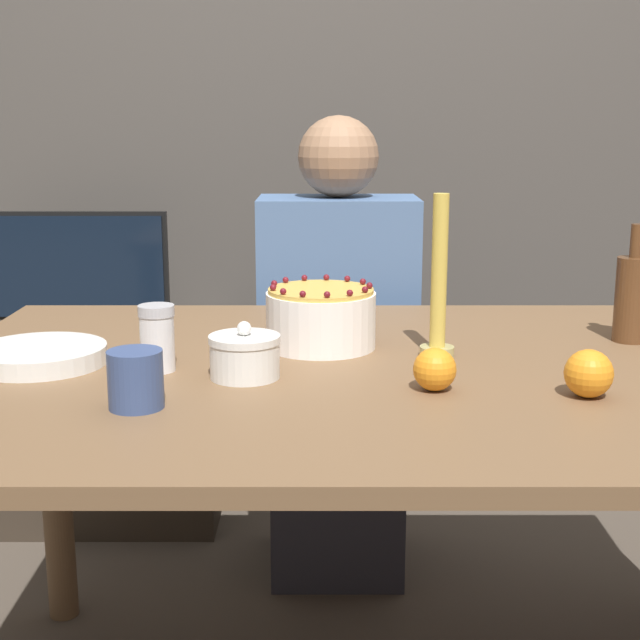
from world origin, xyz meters
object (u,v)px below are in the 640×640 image
sugar_bowl (244,356)px  tv_monitor (76,270)px  sugar_shaker (156,338)px  cake (320,318)px  candle (438,291)px  bottle (631,297)px  person_man_blue_shirt (337,380)px

sugar_bowl → tv_monitor: 1.32m
sugar_bowl → sugar_shaker: bearing=164.6°
cake → candle: candle is taller
sugar_shaker → tv_monitor: tv_monitor is taller
cake → sugar_shaker: 0.32m
sugar_bowl → bottle: bottle is taller
person_man_blue_shirt → candle: bearing=104.2°
candle → sugar_bowl: bearing=-157.5°
cake → person_man_blue_shirt: person_man_blue_shirt is taller
sugar_bowl → candle: 0.38m
tv_monitor → sugar_shaker: bearing=-68.7°
sugar_bowl → sugar_shaker: (-0.15, 0.04, 0.02)m
sugar_shaker → candle: 0.50m
candle → person_man_blue_shirt: 0.77m
person_man_blue_shirt → tv_monitor: size_ratio=2.21×
sugar_shaker → tv_monitor: size_ratio=0.21×
sugar_shaker → person_man_blue_shirt: size_ratio=0.10×
sugar_bowl → sugar_shaker: 0.16m
bottle → person_man_blue_shirt: (-0.56, 0.55, -0.33)m
sugar_shaker → bottle: bottle is taller
cake → candle: bearing=-17.9°
bottle → tv_monitor: 1.62m
sugar_shaker → tv_monitor: 1.22m
candle → cake: bearing=162.1°
person_man_blue_shirt → sugar_bowl: bearing=78.0°
candle → bottle: bearing=16.3°
sugar_bowl → person_man_blue_shirt: size_ratio=0.10×
bottle → person_man_blue_shirt: person_man_blue_shirt is taller
sugar_bowl → person_man_blue_shirt: 0.87m
candle → sugar_shaker: bearing=-168.7°
cake → tv_monitor: (-0.72, 0.97, -0.07)m
sugar_bowl → tv_monitor: size_ratio=0.22×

